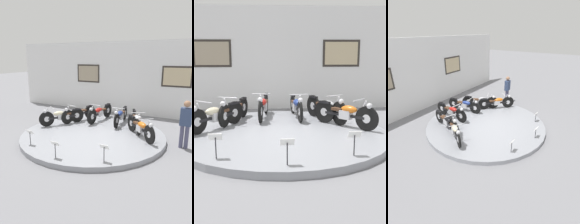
# 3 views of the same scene
# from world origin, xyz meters

# --- Properties ---
(ground_plane) EXTENTS (60.00, 60.00, 0.00)m
(ground_plane) POSITION_xyz_m (0.00, 0.00, 0.00)
(ground_plane) COLOR slate
(display_platform) EXTENTS (5.41, 5.41, 0.17)m
(display_platform) POSITION_xyz_m (0.00, 0.00, 0.08)
(display_platform) COLOR gray
(display_platform) RESTS_ON ground_plane
(back_wall) EXTENTS (14.00, 0.22, 3.80)m
(back_wall) POSITION_xyz_m (0.00, 4.12, 1.90)
(back_wall) COLOR white
(back_wall) RESTS_ON ground_plane
(motorcycle_cream) EXTENTS (1.22, 1.64, 0.80)m
(motorcycle_cream) POSITION_xyz_m (-1.74, 0.37, 0.55)
(motorcycle_cream) COLOR black
(motorcycle_cream) RESTS_ON display_platform
(motorcycle_black) EXTENTS (0.71, 1.91, 0.79)m
(motorcycle_black) POSITION_xyz_m (-1.35, 1.15, 0.55)
(motorcycle_black) COLOR black
(motorcycle_black) RESTS_ON display_platform
(motorcycle_red) EXTENTS (0.54, 2.02, 0.82)m
(motorcycle_red) POSITION_xyz_m (-0.51, 1.63, 0.57)
(motorcycle_red) COLOR black
(motorcycle_red) RESTS_ON display_platform
(motorcycle_blue) EXTENTS (0.54, 1.98, 0.79)m
(motorcycle_blue) POSITION_xyz_m (0.51, 1.63, 0.55)
(motorcycle_blue) COLOR black
(motorcycle_blue) RESTS_ON display_platform
(motorcycle_silver) EXTENTS (0.89, 1.86, 0.81)m
(motorcycle_silver) POSITION_xyz_m (1.35, 1.15, 0.56)
(motorcycle_silver) COLOR black
(motorcycle_silver) RESTS_ON display_platform
(motorcycle_orange) EXTENTS (1.42, 1.49, 0.80)m
(motorcycle_orange) POSITION_xyz_m (1.74, 0.37, 0.56)
(motorcycle_orange) COLOR black
(motorcycle_orange) RESTS_ON display_platform
(info_placard_front_left) EXTENTS (0.26, 0.11, 0.51)m
(info_placard_front_left) POSITION_xyz_m (-1.36, -1.93, 0.53)
(info_placard_front_left) COLOR #333338
(info_placard_front_left) RESTS_ON display_platform
(info_placard_front_centre) EXTENTS (0.26, 0.11, 0.51)m
(info_placard_front_centre) POSITION_xyz_m (0.00, -2.36, 0.53)
(info_placard_front_centre) COLOR #333338
(info_placard_front_centre) RESTS_ON display_platform
(info_placard_front_right) EXTENTS (0.26, 0.11, 0.51)m
(info_placard_front_right) POSITION_xyz_m (1.36, -1.93, 0.53)
(info_placard_front_right) COLOR #333338
(info_placard_front_right) RESTS_ON display_platform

